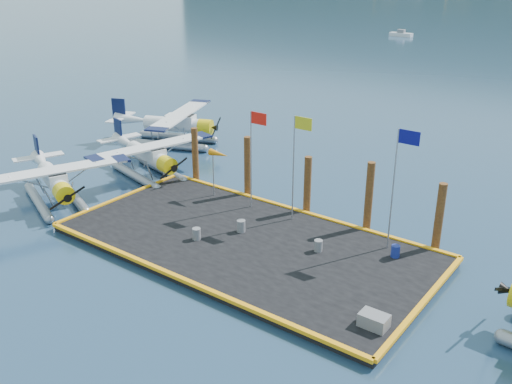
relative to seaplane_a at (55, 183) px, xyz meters
The scene contains 20 objects.
ground 13.45m from the seaplane_a, 11.19° to the left, with size 4000.00×4000.00×0.00m, color #182F49.
dock 13.43m from the seaplane_a, 11.19° to the left, with size 20.00×10.00×0.40m, color black.
dock_bumpers 13.40m from the seaplane_a, 11.19° to the left, with size 20.25×10.25×0.18m, color orange, non-canonical shape.
seaplane_a is the anchor object (origin of this frame).
seaplane_b 7.04m from the seaplane_a, 79.79° to the left, with size 8.70×9.40×3.34m.
seaplane_c 13.86m from the seaplane_a, 100.96° to the left, with size 9.53×10.09×3.65m.
drum_0 12.71m from the seaplane_a, 15.09° to the left, with size 0.48×0.48×0.68m, color slate.
drum_2 17.34m from the seaplane_a, 13.02° to the left, with size 0.44×0.44×0.62m, color slate.
drum_3 10.97m from the seaplane_a, ahead, with size 0.46×0.46×0.64m, color slate.
drum_4 21.15m from the seaplane_a, 15.70° to the left, with size 0.45×0.45×0.64m, color navy.
crate 22.13m from the seaplane_a, ahead, with size 1.18×0.79×0.59m, color slate.
flagpole_red 12.91m from the seaplane_a, 30.58° to the left, with size 1.14×0.08×6.00m.
flagpole_yellow 15.53m from the seaplane_a, 24.84° to the left, with size 1.14×0.08×6.20m.
flagpole_blue 21.07m from the seaplane_a, 17.89° to the left, with size 1.14×0.08×6.50m.
windsock 10.46m from the seaplane_a, 38.33° to the left, with size 1.40×0.44×3.12m.
piling_0 9.25m from the seaplane_a, 60.01° to the left, with size 0.44×0.44×4.00m, color #402212.
piling_1 12.14m from the seaplane_a, 41.26° to the left, with size 0.44×0.44×4.20m, color #402212.
piling_2 15.79m from the seaplane_a, 30.42° to the left, with size 0.44×0.44×3.80m, color #402212.
piling_3 19.36m from the seaplane_a, 24.41° to the left, with size 0.44×0.44×4.30m, color #402212.
piling_4 23.05m from the seaplane_a, 20.30° to the left, with size 0.44×0.44×4.00m, color #402212.
Camera 1 is at (16.87, -21.72, 14.54)m, focal length 40.00 mm.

